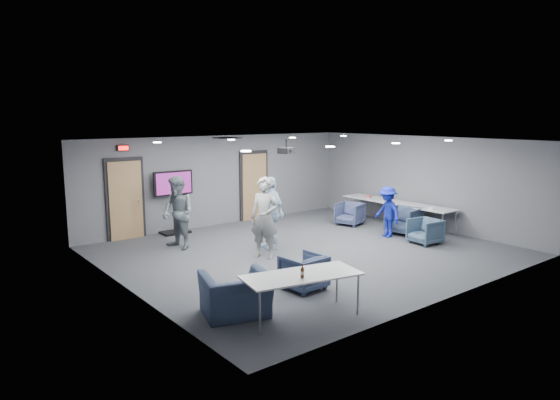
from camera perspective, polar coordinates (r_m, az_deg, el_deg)
floor at (r=12.33m, az=3.11°, el=-5.86°), size 9.00×9.00×0.00m
ceiling at (r=11.90m, az=3.23°, el=6.77°), size 9.00×9.00×0.00m
wall_back at (r=15.25m, az=-6.79°, el=2.25°), size 9.00×0.02×2.70m
wall_front at (r=9.46m, az=19.35°, el=-2.75°), size 9.00×0.02×2.70m
wall_left at (r=9.73m, az=-17.21°, el=-2.30°), size 0.02×8.00×2.70m
wall_right at (r=15.36m, az=15.91°, el=2.00°), size 0.02×8.00×2.70m
door_left at (r=13.94m, az=-17.25°, el=0.02°), size 1.06×0.17×2.24m
door_right at (r=15.90m, az=-2.98°, el=1.58°), size 1.06×0.17×2.24m
exit_sign at (r=13.77m, az=-17.50°, el=5.69°), size 0.32×0.08×0.16m
hvac_diffuser at (r=13.85m, az=-6.07°, el=7.07°), size 0.60×0.60×0.03m
downlights at (r=11.90m, az=3.23°, el=6.70°), size 6.18×3.78×0.02m
person_a at (r=11.57m, az=-1.77°, el=-2.03°), size 0.75×0.83×1.90m
person_b at (r=12.61m, az=-11.60°, el=-1.45°), size 0.83×0.99×1.82m
person_c at (r=12.41m, az=-1.10°, el=-1.46°), size 0.52×1.09×1.81m
person_d at (r=13.91m, az=12.18°, el=-1.33°), size 0.67×0.98×1.39m
chair_right_a at (r=15.31m, az=7.97°, el=-1.57°), size 0.93×0.92×0.68m
chair_right_b at (r=14.45m, az=13.92°, el=-2.28°), size 0.96×0.94×0.76m
chair_right_c at (r=13.49m, az=16.24°, el=-3.45°), size 0.79×0.78×0.66m
chair_front_a at (r=9.63m, az=2.70°, el=-8.21°), size 0.77×0.79×0.68m
chair_front_b at (r=8.44m, az=-5.04°, el=-10.73°), size 1.33×1.24×0.72m
table_right_a at (r=15.96m, az=10.54°, el=0.08°), size 0.79×1.89×0.73m
table_right_b at (r=14.80m, az=16.05°, el=-0.88°), size 0.78×1.87×0.73m
table_front_left at (r=8.24m, az=2.49°, el=-8.77°), size 2.07×1.20×0.73m
bottle_front at (r=8.04m, az=2.56°, el=-8.28°), size 0.06×0.06×0.24m
bottle_right at (r=15.71m, az=12.37°, el=0.40°), size 0.07×0.07×0.28m
snack_box at (r=16.08m, az=10.13°, el=0.39°), size 0.23×0.20×0.04m
wrapper at (r=14.45m, az=16.90°, el=-0.90°), size 0.25×0.21×0.05m
tv_stand at (r=14.27m, az=-12.04°, el=0.21°), size 1.16×0.55×1.78m
projector at (r=12.86m, az=0.74°, el=5.67°), size 0.46×0.42×0.36m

